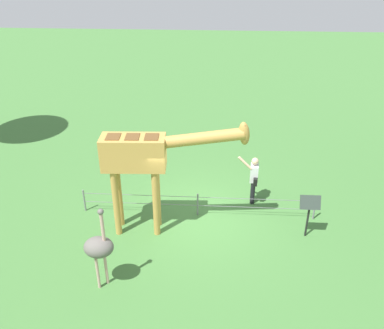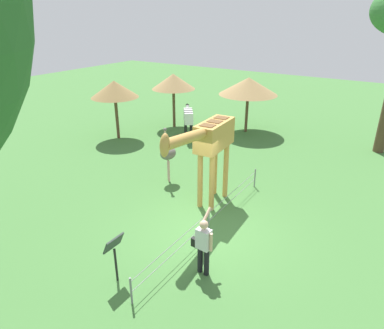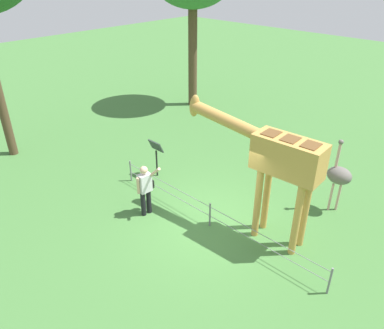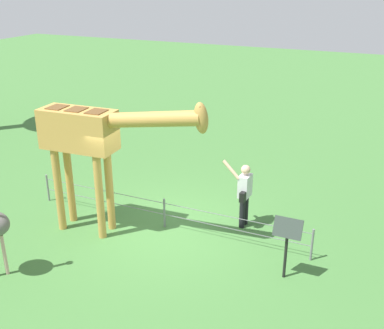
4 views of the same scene
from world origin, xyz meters
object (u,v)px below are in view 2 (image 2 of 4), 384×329
at_px(giraffe, 210,142).
at_px(ostrich, 168,153).
at_px(zebra, 188,117).
at_px(shade_hut_far, 114,89).
at_px(info_sign, 114,249).
at_px(shade_hut_near, 248,86).
at_px(visitor, 203,244).
at_px(shade_hut_aside, 173,82).

relative_size(giraffe, ostrich, 1.75).
bearing_deg(zebra, shade_hut_far, -59.00).
xyz_separation_m(zebra, shade_hut_far, (1.93, -3.22, 1.44)).
bearing_deg(shade_hut_far, info_sign, 43.68).
relative_size(giraffe, shade_hut_near, 1.24).
relative_size(visitor, shade_hut_aside, 0.55).
xyz_separation_m(shade_hut_far, shade_hut_aside, (-3.26, 1.35, 0.02)).
relative_size(visitor, zebra, 1.02).
bearing_deg(visitor, info_sign, -49.57).
height_order(giraffe, shade_hut_near, giraffe).
bearing_deg(shade_hut_aside, zebra, 54.68).
bearing_deg(visitor, zebra, -144.51).
height_order(giraffe, shade_hut_far, giraffe).
distance_m(ostrich, shade_hut_near, 7.55).
distance_m(visitor, info_sign, 2.18).
xyz_separation_m(shade_hut_near, shade_hut_far, (4.70, -5.27, 0.05)).
bearing_deg(giraffe, visitor, 28.09).
xyz_separation_m(ostrich, shade_hut_near, (-7.42, -0.07, 1.38)).
height_order(giraffe, ostrich, giraffe).
distance_m(zebra, info_sign, 10.84).
distance_m(shade_hut_near, shade_hut_far, 7.07).
relative_size(shade_hut_near, shade_hut_far, 1.04).
xyz_separation_m(giraffe, shade_hut_far, (-3.52, -7.65, 0.27)).
height_order(zebra, shade_hut_near, shade_hut_near).
distance_m(visitor, shade_hut_near, 12.06).
distance_m(shade_hut_near, shade_hut_aside, 4.18).
bearing_deg(shade_hut_aside, giraffe, 42.93).
bearing_deg(zebra, giraffe, 39.12).
distance_m(giraffe, info_sign, 4.66).
bearing_deg(shade_hut_aside, info_sign, 29.15).
bearing_deg(ostrich, giraffe, 70.90).
distance_m(visitor, zebra, 10.43).
xyz_separation_m(visitor, shade_hut_aside, (-9.81, -7.92, 1.72)).
bearing_deg(visitor, shade_hut_far, -125.27).
height_order(zebra, shade_hut_aside, shade_hut_aside).
distance_m(zebra, shade_hut_near, 3.72).
distance_m(giraffe, shade_hut_near, 8.56).
bearing_deg(info_sign, shade_hut_aside, -150.85).
bearing_deg(shade_hut_near, shade_hut_far, -48.28).
relative_size(zebra, shade_hut_aside, 0.54).
xyz_separation_m(zebra, info_sign, (9.90, 4.39, -0.21)).
relative_size(shade_hut_far, info_sign, 2.30).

